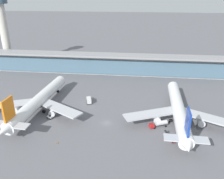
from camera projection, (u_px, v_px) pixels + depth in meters
ground_plane at (107, 123)px, 111.55m from camera, size 1200.00×1200.00×0.00m
airliner_left_stand at (38, 101)px, 120.66m from camera, size 52.07×67.87×18.07m
airliner_centre_stand at (178, 110)px, 111.54m from camera, size 52.17×67.79×18.07m
service_truck_near_nose_red at (159, 124)px, 107.76m from camera, size 8.77×5.54×2.95m
service_truck_under_wing_red at (171, 138)px, 98.51m from camera, size 5.13×6.28×2.70m
service_truck_by_tail_white at (89, 100)px, 131.04m from camera, size 4.28×7.65×3.10m
service_truck_on_taxiway_white at (50, 117)px, 115.00m from camera, size 3.33×2.85×2.05m
terminal_building at (120, 64)px, 172.89m from camera, size 193.92×12.80×15.20m
control_tower at (3, 24)px, 182.52m from camera, size 12.00×12.00×61.12m
safety_cone_alpha at (58, 143)px, 96.64m from camera, size 0.62×0.62×0.70m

